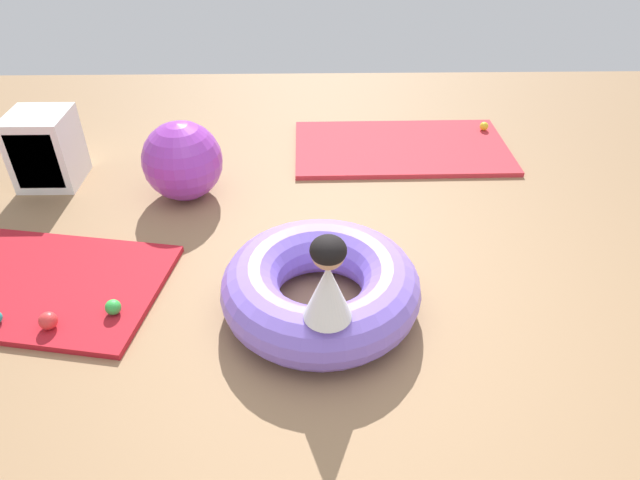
% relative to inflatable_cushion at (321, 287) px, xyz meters
% --- Properties ---
extents(ground_plane, '(8.00, 8.00, 0.00)m').
position_rel_inflatable_cushion_xyz_m(ground_plane, '(0.11, -0.09, -0.17)').
color(ground_plane, '#93704C').
extents(gym_mat_near_right, '(1.59, 1.19, 0.04)m').
position_rel_inflatable_cushion_xyz_m(gym_mat_near_right, '(-1.68, 0.22, -0.15)').
color(gym_mat_near_right, '#B21923').
rests_on(gym_mat_near_right, ground).
extents(gym_mat_far_left, '(1.83, 1.04, 0.04)m').
position_rel_inflatable_cushion_xyz_m(gym_mat_far_left, '(0.74, 2.00, -0.15)').
color(gym_mat_far_left, red).
rests_on(gym_mat_far_left, ground).
extents(inflatable_cushion, '(1.12, 1.12, 0.33)m').
position_rel_inflatable_cushion_xyz_m(inflatable_cushion, '(0.00, 0.00, 0.00)').
color(inflatable_cushion, '#8466E0').
rests_on(inflatable_cushion, ground).
extents(child_in_white, '(0.34, 0.34, 0.47)m').
position_rel_inflatable_cushion_xyz_m(child_in_white, '(0.03, -0.40, 0.39)').
color(child_in_white, white).
rests_on(child_in_white, inflatable_cushion).
extents(play_ball_yellow, '(0.08, 0.08, 0.08)m').
position_rel_inflatable_cushion_xyz_m(play_ball_yellow, '(1.53, 2.29, -0.09)').
color(play_ball_yellow, yellow).
rests_on(play_ball_yellow, gym_mat_far_left).
extents(play_ball_red, '(0.10, 0.10, 0.10)m').
position_rel_inflatable_cushion_xyz_m(play_ball_red, '(-1.48, -0.16, -0.08)').
color(play_ball_red, red).
rests_on(play_ball_red, gym_mat_near_right).
extents(play_ball_green, '(0.09, 0.09, 0.09)m').
position_rel_inflatable_cushion_xyz_m(play_ball_green, '(-1.16, -0.05, -0.08)').
color(play_ball_green, green).
rests_on(play_ball_green, gym_mat_near_right).
extents(exercise_ball_large, '(0.58, 0.58, 0.58)m').
position_rel_inflatable_cushion_xyz_m(exercise_ball_large, '(-0.98, 1.28, 0.13)').
color(exercise_ball_large, purple).
rests_on(exercise_ball_large, ground).
extents(storage_cube, '(0.44, 0.44, 0.56)m').
position_rel_inflatable_cushion_xyz_m(storage_cube, '(-2.07, 1.49, 0.11)').
color(storage_cube, white).
rests_on(storage_cube, ground).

